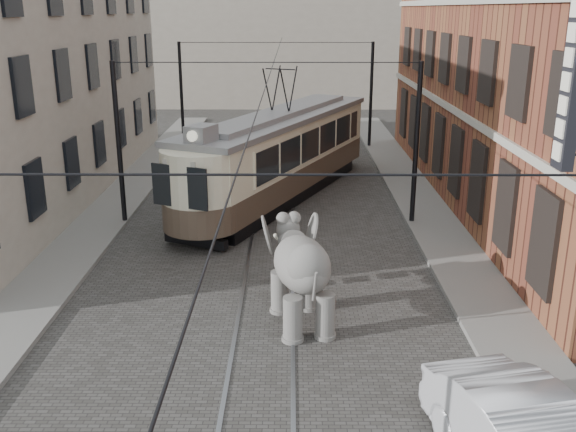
{
  "coord_description": "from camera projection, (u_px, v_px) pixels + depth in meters",
  "views": [
    {
      "loc": [
        0.67,
        -17.05,
        7.73
      ],
      "look_at": [
        0.58,
        0.45,
        2.1
      ],
      "focal_mm": 40.26,
      "sensor_mm": 36.0,
      "label": 1
    }
  ],
  "objects": [
    {
      "name": "distant_block",
      "position": [
        284.0,
        18.0,
        54.54
      ],
      "size": [
        28.0,
        10.0,
        14.0
      ],
      "primitive_type": "cube",
      "color": "gray",
      "rests_on": "ground"
    },
    {
      "name": "tram_rails",
      "position": [
        268.0,
        290.0,
        18.6
      ],
      "size": [
        1.54,
        80.0,
        0.02
      ],
      "primitive_type": null,
      "color": "slate",
      "rests_on": "ground"
    },
    {
      "name": "stucco_building",
      "position": [
        9.0,
        78.0,
        26.65
      ],
      "size": [
        7.0,
        24.0,
        10.0
      ],
      "primitive_type": "cube",
      "color": "gray",
      "rests_on": "ground"
    },
    {
      "name": "catenary",
      "position": [
        266.0,
        151.0,
        22.44
      ],
      "size": [
        11.0,
        30.2,
        6.0
      ],
      "primitive_type": null,
      "color": "black",
      "rests_on": "ground"
    },
    {
      "name": "elephant",
      "position": [
        302.0,
        278.0,
        16.23
      ],
      "size": [
        3.13,
        4.56,
        2.55
      ],
      "primitive_type": null,
      "rotation": [
        0.0,
        0.0,
        0.21
      ],
      "color": "#64615D",
      "rests_on": "ground"
    },
    {
      "name": "brick_building",
      "position": [
        555.0,
        55.0,
        25.28
      ],
      "size": [
        8.0,
        26.0,
        12.0
      ],
      "primitive_type": "cube",
      "color": "brown",
      "rests_on": "ground"
    },
    {
      "name": "sidewalk_right",
      "position": [
        476.0,
        288.0,
        18.55
      ],
      "size": [
        2.0,
        60.0,
        0.15
      ],
      "primitive_type": "cube",
      "color": "slate",
      "rests_on": "ground"
    },
    {
      "name": "sidewalk_left",
      "position": [
        43.0,
        287.0,
        18.61
      ],
      "size": [
        2.0,
        60.0,
        0.15
      ],
      "primitive_type": "cube",
      "color": "slate",
      "rests_on": "ground"
    },
    {
      "name": "tram",
      "position": [
        280.0,
        135.0,
        26.85
      ],
      "size": [
        8.26,
        13.71,
        5.46
      ],
      "primitive_type": null,
      "rotation": [
        0.0,
        0.0,
        -0.42
      ],
      "color": "beige",
      "rests_on": "ground"
    },
    {
      "name": "ground",
      "position": [
        268.0,
        290.0,
        18.6
      ],
      "size": [
        120.0,
        120.0,
        0.0
      ],
      "primitive_type": "plane",
      "color": "#454340"
    }
  ]
}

